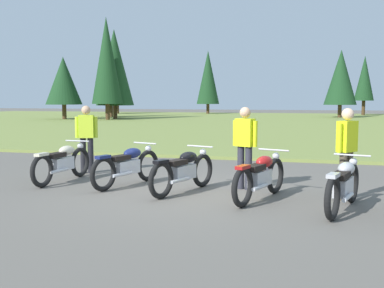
% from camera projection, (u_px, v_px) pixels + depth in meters
% --- Properties ---
extents(ground_plane, '(140.00, 140.00, 0.00)m').
position_uv_depth(ground_plane, '(184.00, 192.00, 9.03)').
color(ground_plane, '#605B54').
extents(grass_moorland, '(80.00, 44.00, 0.10)m').
position_uv_depth(grass_moorland, '(283.00, 122.00, 34.91)').
color(grass_moorland, olive).
rests_on(grass_moorland, ground).
extents(forest_treeline, '(43.91, 24.28, 8.60)m').
position_uv_depth(forest_treeline, '(254.00, 73.00, 43.41)').
color(forest_treeline, '#47331E').
rests_on(forest_treeline, ground).
extents(motorcycle_cream, '(0.62, 2.10, 0.88)m').
position_uv_depth(motorcycle_cream, '(63.00, 162.00, 10.15)').
color(motorcycle_cream, black).
rests_on(motorcycle_cream, ground).
extents(motorcycle_navy, '(0.86, 2.03, 0.88)m').
position_uv_depth(motorcycle_navy, '(127.00, 165.00, 9.67)').
color(motorcycle_navy, black).
rests_on(motorcycle_navy, ground).
extents(motorcycle_black, '(0.88, 2.02, 0.88)m').
position_uv_depth(motorcycle_black, '(184.00, 170.00, 8.99)').
color(motorcycle_black, black).
rests_on(motorcycle_black, ground).
extents(motorcycle_red, '(0.85, 2.03, 0.88)m').
position_uv_depth(motorcycle_red, '(260.00, 176.00, 8.32)').
color(motorcycle_red, black).
rests_on(motorcycle_red, ground).
extents(motorcycle_silver, '(0.80, 2.05, 0.88)m').
position_uv_depth(motorcycle_silver, '(344.00, 184.00, 7.50)').
color(motorcycle_silver, black).
rests_on(motorcycle_silver, ground).
extents(rider_in_hivis_vest, '(0.52, 0.33, 1.67)m').
position_uv_depth(rider_in_hivis_vest, '(245.00, 143.00, 9.26)').
color(rider_in_hivis_vest, '#2D2D38').
rests_on(rider_in_hivis_vest, ground).
extents(rider_checking_bike, '(0.52, 0.33, 1.67)m').
position_uv_depth(rider_checking_bike, '(87.00, 135.00, 11.29)').
color(rider_checking_bike, black).
rests_on(rider_checking_bike, ground).
extents(rider_near_row_end, '(0.39, 0.46, 1.67)m').
position_uv_depth(rider_near_row_end, '(347.00, 148.00, 8.30)').
color(rider_near_row_end, '#4C4233').
rests_on(rider_near_row_end, ground).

